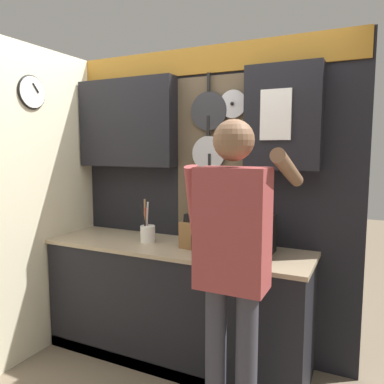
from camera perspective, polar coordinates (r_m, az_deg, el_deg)
name	(u,v)px	position (r m, az deg, el deg)	size (l,w,h in m)	color
ground_plane	(175,357)	(3.22, -2.57, -23.77)	(14.00, 14.00, 0.00)	#756651
base_cabinet_counter	(175,302)	(3.02, -2.64, -16.46)	(2.06, 0.61, 0.90)	black
back_wall_unit	(188,167)	(3.03, -0.67, 3.86)	(2.63, 0.22, 2.41)	black
side_wall	(30,202)	(3.15, -23.49, -1.43)	(0.07, 1.60, 2.41)	beige
microwave	(238,234)	(2.65, 7.04, -6.39)	(0.46, 0.36, 0.27)	black
knife_block	(191,234)	(2.79, -0.21, -6.41)	(0.13, 0.16, 0.28)	brown
utensil_crock	(148,232)	(2.97, -6.76, -6.11)	(0.12, 0.12, 0.34)	white
person	(233,252)	(2.06, 6.25, -9.14)	(0.54, 0.68, 1.78)	#383842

